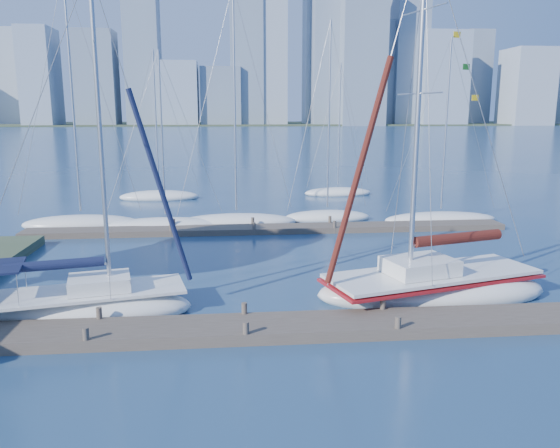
{
  "coord_description": "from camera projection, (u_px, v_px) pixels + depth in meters",
  "views": [
    {
      "loc": [
        -0.44,
        -17.37,
        7.39
      ],
      "look_at": [
        1.55,
        4.0,
        2.97
      ],
      "focal_mm": 35.0,
      "sensor_mm": 36.0,
      "label": 1
    }
  ],
  "objects": [
    {
      "name": "ground",
      "position": [
        245.0,
        334.0,
        18.47
      ],
      "size": [
        700.0,
        700.0,
        0.0
      ],
      "primitive_type": "plane",
      "color": "navy",
      "rests_on": "ground"
    },
    {
      "name": "near_dock",
      "position": [
        245.0,
        329.0,
        18.43
      ],
      "size": [
        26.0,
        2.0,
        0.4
      ],
      "primitive_type": "cube",
      "color": "#473E34",
      "rests_on": "ground"
    },
    {
      "name": "far_dock",
      "position": [
        269.0,
        229.0,
        34.22
      ],
      "size": [
        30.0,
        1.8,
        0.36
      ],
      "primitive_type": "cube",
      "color": "#473E34",
      "rests_on": "ground"
    },
    {
      "name": "far_shore",
      "position": [
        229.0,
        124.0,
        330.53
      ],
      "size": [
        800.0,
        100.0,
        1.5
      ],
      "primitive_type": "cube",
      "color": "#38472D",
      "rests_on": "ground"
    },
    {
      "name": "sailboat_navy",
      "position": [
        84.0,
        288.0,
        20.07
      ],
      "size": [
        8.14,
        4.17,
        12.68
      ],
      "rotation": [
        0.0,
        0.0,
        0.22
      ],
      "color": "silver",
      "rests_on": "ground"
    },
    {
      "name": "sailboat_maroon",
      "position": [
        432.0,
        273.0,
        21.84
      ],
      "size": [
        9.82,
        5.46,
        14.41
      ],
      "rotation": [
        0.0,
        0.0,
        0.27
      ],
      "color": "silver",
      "rests_on": "ground"
    },
    {
      "name": "bg_boat_0",
      "position": [
        82.0,
        223.0,
        35.52
      ],
      "size": [
        7.81,
        3.24,
        16.08
      ],
      "rotation": [
        0.0,
        0.0,
        0.11
      ],
      "color": "silver",
      "rests_on": "ground"
    },
    {
      "name": "bg_boat_1",
      "position": [
        166.0,
        225.0,
        35.27
      ],
      "size": [
        7.84,
        4.32,
        11.42
      ],
      "rotation": [
        0.0,
        0.0,
        0.32
      ],
      "color": "silver",
      "rests_on": "ground"
    },
    {
      "name": "bg_boat_2",
      "position": [
        237.0,
        221.0,
        36.17
      ],
      "size": [
        8.25,
        4.61,
        15.35
      ],
      "rotation": [
        0.0,
        0.0,
        0.31
      ],
      "color": "silver",
      "rests_on": "ground"
    },
    {
      "name": "bg_boat_3",
      "position": [
        327.0,
        216.0,
        37.92
      ],
      "size": [
        6.36,
        3.62,
        13.57
      ],
      "rotation": [
        0.0,
        0.0,
        0.28
      ],
      "color": "silver",
      "rests_on": "ground"
    },
    {
      "name": "bg_boat_4",
      "position": [
        440.0,
        219.0,
        37.18
      ],
      "size": [
        7.9,
        2.58,
        12.42
      ],
      "rotation": [
        0.0,
        0.0,
        0.06
      ],
      "color": "silver",
      "rests_on": "ground"
    },
    {
      "name": "bg_boat_6",
      "position": [
        159.0,
        196.0,
        46.95
      ],
      "size": [
        7.06,
        3.39,
        12.76
      ],
      "rotation": [
        0.0,
        0.0,
        0.17
      ],
      "color": "silver",
      "rests_on": "ground"
    },
    {
      "name": "bg_boat_7",
      "position": [
        338.0,
        192.0,
        49.36
      ],
      "size": [
        6.38,
        3.42,
        11.88
      ],
      "rotation": [
        0.0,
        0.0,
        0.24
      ],
      "color": "silver",
      "rests_on": "ground"
    },
    {
      "name": "skyline",
      "position": [
        260.0,
        56.0,
        295.9
      ],
      "size": [
        502.85,
        51.31,
        120.82
      ],
      "color": "#8594AC",
      "rests_on": "ground"
    }
  ]
}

